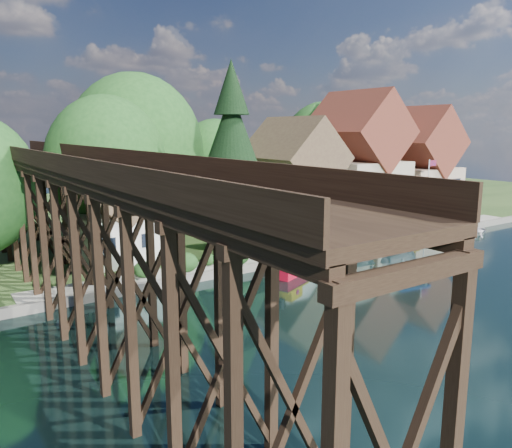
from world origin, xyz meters
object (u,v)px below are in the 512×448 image
at_px(boat_yellow, 412,236).
at_px(flagpole, 429,185).
at_px(boat_white_a, 349,253).
at_px(boat_white_b, 475,230).
at_px(house_center, 356,166).
at_px(house_right, 414,169).
at_px(tugboat, 289,265).
at_px(shed, 116,218).
at_px(palm_tree, 379,184).
at_px(boat_canopy, 400,234).
at_px(trestle_bridge, 81,224).
at_px(conifer, 232,162).
at_px(house_left, 293,184).

bearing_deg(boat_yellow, flagpole, -57.56).
bearing_deg(boat_white_a, boat_white_b, -61.31).
xyz_separation_m(house_center, flagpole, (4.31, -6.05, -1.74)).
bearing_deg(house_right, flagpole, -130.18).
relative_size(tugboat, boat_yellow, 1.31).
distance_m(house_right, shed, 36.08).
distance_m(palm_tree, boat_canopy, 6.76).
relative_size(trestle_bridge, house_right, 3.55).
bearing_deg(tugboat, boat_white_a, 6.18).
height_order(house_center, conifer, conifer).
distance_m(trestle_bridge, shed, 10.69).
bearing_deg(trestle_bridge, boat_white_b, 1.79).
xyz_separation_m(conifer, palm_tree, (16.34, -0.69, -2.69)).
distance_m(trestle_bridge, house_center, 33.96).
height_order(house_left, boat_white_a, house_left).
relative_size(conifer, flagpole, 2.22).
relative_size(house_center, conifer, 0.92).
height_order(house_center, boat_white_a, house_center).
bearing_deg(shed, house_center, 4.24).
distance_m(trestle_bridge, flagpole, 36.70).
bearing_deg(boat_white_b, boat_white_a, 83.32).
xyz_separation_m(shed, boat_yellow, (24.91, -7.30, -3.09)).
distance_m(house_center, palm_tree, 5.46).
height_order(house_left, boat_white_b, house_left).
bearing_deg(boat_yellow, trestle_bridge, 99.44).
distance_m(house_center, boat_white_a, 15.82).
xyz_separation_m(house_right, tugboat, (-26.49, -10.24, -5.07)).
xyz_separation_m(house_right, palm_tree, (-10.88, -4.44, -0.70)).
xyz_separation_m(trestle_bridge, boat_white_a, (21.29, 1.32, -4.89)).
relative_size(shed, boat_canopy, 1.47).
relative_size(house_right, conifer, 0.82).
bearing_deg(house_right, palm_tree, -157.77).
xyz_separation_m(boat_white_a, boat_canopy, (6.22, 0.08, 0.87)).
xyz_separation_m(palm_tree, flagpole, (6.19, -1.11, -0.40)).
xyz_separation_m(boat_canopy, boat_white_b, (11.04, -0.20, -0.90)).
relative_size(house_right, palm_tree, 2.38).
relative_size(house_left, shed, 1.40).
relative_size(house_left, conifer, 0.73).
bearing_deg(house_left, flagpole, -22.63).
height_order(palm_tree, boat_white_a, palm_tree).
bearing_deg(house_right, house_center, 176.82).
distance_m(shed, tugboat, 13.29).
bearing_deg(shed, conifer, -14.42).
bearing_deg(house_center, tugboat, -148.45).
bearing_deg(boat_white_b, conifer, 70.40).
height_order(house_center, boat_yellow, house_center).
relative_size(palm_tree, boat_white_b, 1.28).
relative_size(conifer, boat_white_a, 3.44).
xyz_separation_m(shed, boat_white_b, (33.55, -8.13, -3.40)).
height_order(house_center, house_right, house_center).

